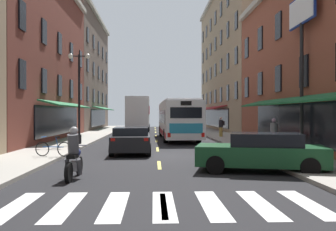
{
  "coord_description": "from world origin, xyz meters",
  "views": [
    {
      "loc": [
        -0.23,
        -18.32,
        2.07
      ],
      "look_at": [
        0.87,
        9.62,
        1.93
      ],
      "focal_mm": 39.43,
      "sensor_mm": 36.0,
      "label": 1
    }
  ],
  "objects_px": {
    "box_truck": "(138,114)",
    "motorcycle_rider": "(74,156)",
    "billboard_sign": "(302,32)",
    "sedan_far": "(140,123)",
    "sedan_near": "(131,140)",
    "transit_bus": "(178,119)",
    "street_lamp_twin": "(79,94)",
    "pedestrian_near": "(221,126)",
    "sedan_mid": "(261,152)",
    "pedestrian_mid": "(274,134)",
    "bicycle_near": "(53,148)"
  },
  "relations": [
    {
      "from": "sedan_mid",
      "to": "bicycle_near",
      "type": "distance_m",
      "value": 9.2
    },
    {
      "from": "motorcycle_rider",
      "to": "sedan_far",
      "type": "bearing_deg",
      "value": 89.05
    },
    {
      "from": "sedan_mid",
      "to": "billboard_sign",
      "type": "bearing_deg",
      "value": 54.81
    },
    {
      "from": "billboard_sign",
      "to": "sedan_near",
      "type": "relative_size",
      "value": 1.68
    },
    {
      "from": "sedan_near",
      "to": "pedestrian_near",
      "type": "relative_size",
      "value": 2.83
    },
    {
      "from": "box_truck",
      "to": "bicycle_near",
      "type": "height_order",
      "value": "box_truck"
    },
    {
      "from": "sedan_near",
      "to": "transit_bus",
      "type": "bearing_deg",
      "value": 73.29
    },
    {
      "from": "transit_bus",
      "to": "pedestrian_near",
      "type": "relative_size",
      "value": 7.52
    },
    {
      "from": "sedan_far",
      "to": "bicycle_near",
      "type": "relative_size",
      "value": 2.66
    },
    {
      "from": "transit_bus",
      "to": "pedestrian_mid",
      "type": "xyz_separation_m",
      "value": [
        4.31,
        -10.77,
        -0.62
      ]
    },
    {
      "from": "pedestrian_mid",
      "to": "transit_bus",
      "type": "bearing_deg",
      "value": 92.49
    },
    {
      "from": "box_truck",
      "to": "motorcycle_rider",
      "type": "bearing_deg",
      "value": -91.64
    },
    {
      "from": "sedan_near",
      "to": "sedan_mid",
      "type": "height_order",
      "value": "sedan_mid"
    },
    {
      "from": "sedan_near",
      "to": "sedan_mid",
      "type": "distance_m",
      "value": 8.1
    },
    {
      "from": "sedan_far",
      "to": "pedestrian_mid",
      "type": "height_order",
      "value": "pedestrian_mid"
    },
    {
      "from": "transit_bus",
      "to": "sedan_far",
      "type": "relative_size",
      "value": 2.72
    },
    {
      "from": "sedan_far",
      "to": "motorcycle_rider",
      "type": "xyz_separation_m",
      "value": [
        -0.67,
        -40.23,
        0.03
      ]
    },
    {
      "from": "billboard_sign",
      "to": "pedestrian_mid",
      "type": "height_order",
      "value": "billboard_sign"
    },
    {
      "from": "transit_bus",
      "to": "sedan_near",
      "type": "relative_size",
      "value": 2.65
    },
    {
      "from": "billboard_sign",
      "to": "sedan_mid",
      "type": "height_order",
      "value": "billboard_sign"
    },
    {
      "from": "sedan_far",
      "to": "street_lamp_twin",
      "type": "distance_m",
      "value": 28.59
    },
    {
      "from": "billboard_sign",
      "to": "sedan_far",
      "type": "xyz_separation_m",
      "value": [
        -9.14,
        34.19,
        -5.43
      ]
    },
    {
      "from": "street_lamp_twin",
      "to": "pedestrian_near",
      "type": "bearing_deg",
      "value": 34.1
    },
    {
      "from": "pedestrian_mid",
      "to": "street_lamp_twin",
      "type": "height_order",
      "value": "street_lamp_twin"
    },
    {
      "from": "sedan_far",
      "to": "pedestrian_near",
      "type": "relative_size",
      "value": 2.77
    },
    {
      "from": "sedan_far",
      "to": "street_lamp_twin",
      "type": "xyz_separation_m",
      "value": [
        -2.89,
        -28.32,
        2.64
      ]
    },
    {
      "from": "sedan_mid",
      "to": "pedestrian_near",
      "type": "bearing_deg",
      "value": 84.12
    },
    {
      "from": "street_lamp_twin",
      "to": "sedan_mid",
      "type": "bearing_deg",
      "value": -51.35
    },
    {
      "from": "transit_bus",
      "to": "sedan_far",
      "type": "bearing_deg",
      "value": 99.66
    },
    {
      "from": "sedan_mid",
      "to": "sedan_far",
      "type": "xyz_separation_m",
      "value": [
        -5.7,
        39.06,
        -0.03
      ]
    },
    {
      "from": "box_truck",
      "to": "bicycle_near",
      "type": "distance_m",
      "value": 24.4
    },
    {
      "from": "transit_bus",
      "to": "street_lamp_twin",
      "type": "bearing_deg",
      "value": -138.21
    },
    {
      "from": "transit_bus",
      "to": "box_truck",
      "type": "bearing_deg",
      "value": 107.85
    },
    {
      "from": "sedan_far",
      "to": "pedestrian_near",
      "type": "xyz_separation_m",
      "value": [
        7.54,
        -21.26,
        0.32
      ]
    },
    {
      "from": "billboard_sign",
      "to": "transit_bus",
      "type": "height_order",
      "value": "billboard_sign"
    },
    {
      "from": "billboard_sign",
      "to": "street_lamp_twin",
      "type": "distance_m",
      "value": 13.67
    },
    {
      "from": "box_truck",
      "to": "pedestrian_near",
      "type": "relative_size",
      "value": 4.77
    },
    {
      "from": "billboard_sign",
      "to": "bicycle_near",
      "type": "relative_size",
      "value": 4.58
    },
    {
      "from": "pedestrian_mid",
      "to": "bicycle_near",
      "type": "bearing_deg",
      "value": 171.82
    },
    {
      "from": "billboard_sign",
      "to": "box_truck",
      "type": "bearing_deg",
      "value": 111.19
    },
    {
      "from": "sedan_far",
      "to": "motorcycle_rider",
      "type": "height_order",
      "value": "motorcycle_rider"
    },
    {
      "from": "billboard_sign",
      "to": "bicycle_near",
      "type": "height_order",
      "value": "billboard_sign"
    },
    {
      "from": "sedan_near",
      "to": "billboard_sign",
      "type": "bearing_deg",
      "value": -10.06
    },
    {
      "from": "pedestrian_near",
      "to": "street_lamp_twin",
      "type": "distance_m",
      "value": 12.8
    },
    {
      "from": "sedan_mid",
      "to": "street_lamp_twin",
      "type": "height_order",
      "value": "street_lamp_twin"
    },
    {
      "from": "billboard_sign",
      "to": "sedan_far",
      "type": "bearing_deg",
      "value": 104.97
    },
    {
      "from": "bicycle_near",
      "to": "pedestrian_near",
      "type": "bearing_deg",
      "value": 53.88
    },
    {
      "from": "pedestrian_near",
      "to": "sedan_far",
      "type": "bearing_deg",
      "value": -14.86
    },
    {
      "from": "sedan_near",
      "to": "sedan_far",
      "type": "bearing_deg",
      "value": 91.22
    },
    {
      "from": "billboard_sign",
      "to": "sedan_near",
      "type": "bearing_deg",
      "value": 169.94
    }
  ]
}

